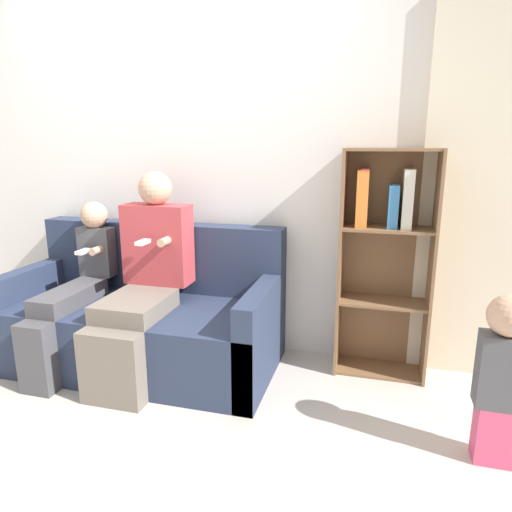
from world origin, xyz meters
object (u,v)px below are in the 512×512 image
bookshelf (384,247)px  toddler_standing (502,372)px  child_seated (73,286)px  couch (144,319)px  adult_seated (145,273)px

bookshelf → toddler_standing: bearing=-56.5°
bookshelf → child_seated: bearing=-166.7°
child_seated → couch: bearing=20.6°
couch → adult_seated: size_ratio=1.39×
couch → child_seated: size_ratio=1.67×
couch → bookshelf: (1.54, 0.31, 0.53)m
adult_seated → bookshelf: bookshelf is taller
couch → adult_seated: 0.39m
adult_seated → toddler_standing: size_ratio=1.57×
adult_seated → child_seated: size_ratio=1.20×
bookshelf → adult_seated: bearing=-164.2°
child_seated → toddler_standing: (2.50, -0.35, -0.09)m
toddler_standing → child_seated: bearing=172.1°
toddler_standing → adult_seated: bearing=168.7°
adult_seated → child_seated: adult_seated is taller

